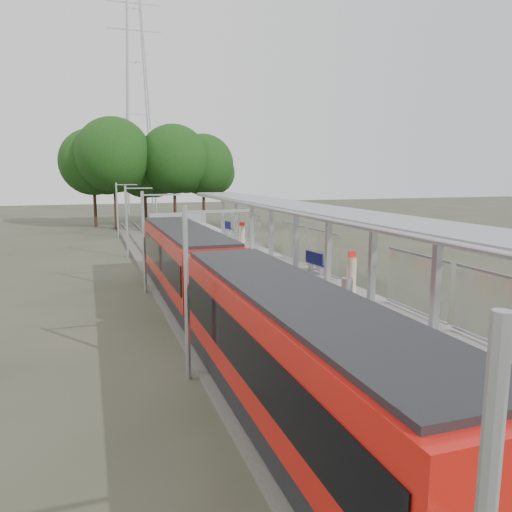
{
  "coord_description": "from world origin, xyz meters",
  "views": [
    {
      "loc": [
        -9.01,
        -7.63,
        6.35
      ],
      "look_at": [
        -1.28,
        15.3,
        2.3
      ],
      "focal_mm": 35.0,
      "sensor_mm": 36.0,
      "label": 1
    }
  ],
  "objects_px": {
    "info_pillar_near": "(351,275)",
    "bench_far": "(227,227)",
    "train": "(220,289)",
    "bench_mid": "(316,262)",
    "litter_bin": "(347,290)",
    "info_pillar_far": "(242,237)"
  },
  "relations": [
    {
      "from": "bench_far",
      "to": "train",
      "type": "bearing_deg",
      "value": -119.36
    },
    {
      "from": "bench_mid",
      "to": "info_pillar_far",
      "type": "bearing_deg",
      "value": 90.46
    },
    {
      "from": "train",
      "to": "bench_mid",
      "type": "relative_size",
      "value": 16.12
    },
    {
      "from": "train",
      "to": "litter_bin",
      "type": "xyz_separation_m",
      "value": [
        5.66,
        0.55,
        -0.56
      ]
    },
    {
      "from": "train",
      "to": "info_pillar_near",
      "type": "relative_size",
      "value": 14.58
    },
    {
      "from": "info_pillar_near",
      "to": "litter_bin",
      "type": "distance_m",
      "value": 1.59
    },
    {
      "from": "bench_mid",
      "to": "info_pillar_near",
      "type": "height_order",
      "value": "info_pillar_near"
    },
    {
      "from": "train",
      "to": "info_pillar_near",
      "type": "distance_m",
      "value": 6.82
    },
    {
      "from": "bench_far",
      "to": "info_pillar_far",
      "type": "relative_size",
      "value": 0.92
    },
    {
      "from": "info_pillar_far",
      "to": "litter_bin",
      "type": "relative_size",
      "value": 1.91
    },
    {
      "from": "bench_mid",
      "to": "info_pillar_far",
      "type": "distance_m",
      "value": 9.81
    },
    {
      "from": "train",
      "to": "bench_mid",
      "type": "distance_m",
      "value": 9.54
    },
    {
      "from": "info_pillar_near",
      "to": "bench_far",
      "type": "bearing_deg",
      "value": 90.72
    },
    {
      "from": "train",
      "to": "info_pillar_far",
      "type": "xyz_separation_m",
      "value": [
        5.83,
        16.18,
        -0.24
      ]
    },
    {
      "from": "bench_mid",
      "to": "litter_bin",
      "type": "xyz_separation_m",
      "value": [
        -1.37,
        -5.89,
        -0.11
      ]
    },
    {
      "from": "train",
      "to": "bench_far",
      "type": "bearing_deg",
      "value": 74.07
    },
    {
      "from": "train",
      "to": "litter_bin",
      "type": "height_order",
      "value": "train"
    },
    {
      "from": "info_pillar_far",
      "to": "train",
      "type": "bearing_deg",
      "value": -109.67
    },
    {
      "from": "train",
      "to": "info_pillar_near",
      "type": "xyz_separation_m",
      "value": [
        6.57,
        1.81,
        -0.23
      ]
    },
    {
      "from": "train",
      "to": "info_pillar_near",
      "type": "bearing_deg",
      "value": 15.4
    },
    {
      "from": "bench_mid",
      "to": "litter_bin",
      "type": "relative_size",
      "value": 1.74
    },
    {
      "from": "train",
      "to": "bench_far",
      "type": "height_order",
      "value": "train"
    }
  ]
}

